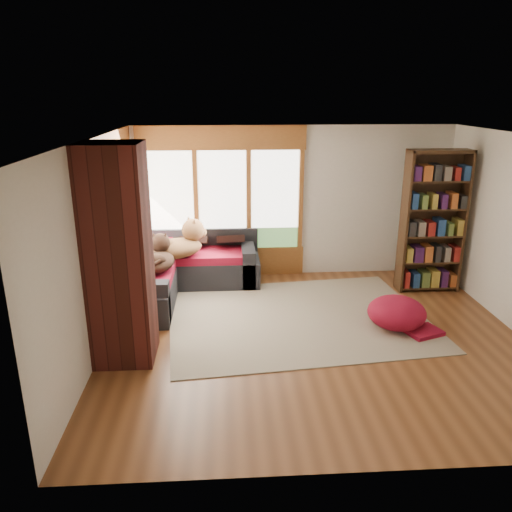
# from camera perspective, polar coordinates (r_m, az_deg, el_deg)

# --- Properties ---
(floor) EXTENTS (5.50, 5.50, 0.00)m
(floor) POSITION_cam_1_polar(r_m,az_deg,el_deg) (6.79, 6.69, -9.18)
(floor) COLOR brown
(floor) RESTS_ON ground
(ceiling) EXTENTS (5.50, 5.50, 0.00)m
(ceiling) POSITION_cam_1_polar(r_m,az_deg,el_deg) (6.06, 7.61, 13.23)
(ceiling) COLOR white
(wall_back) EXTENTS (5.50, 0.04, 2.60)m
(wall_back) POSITION_cam_1_polar(r_m,az_deg,el_deg) (8.70, 4.13, 6.15)
(wall_back) COLOR silver
(wall_back) RESTS_ON ground
(wall_front) EXTENTS (5.50, 0.04, 2.60)m
(wall_front) POSITION_cam_1_polar(r_m,az_deg,el_deg) (4.04, 13.60, -8.93)
(wall_front) COLOR silver
(wall_front) RESTS_ON ground
(wall_left) EXTENTS (0.04, 5.00, 2.60)m
(wall_left) POSITION_cam_1_polar(r_m,az_deg,el_deg) (6.40, -17.88, 0.87)
(wall_left) COLOR silver
(wall_left) RESTS_ON ground
(windows_back) EXTENTS (2.82, 0.10, 1.90)m
(windows_back) POSITION_cam_1_polar(r_m,az_deg,el_deg) (8.58, -3.85, 6.33)
(windows_back) COLOR brown
(windows_back) RESTS_ON wall_back
(windows_left) EXTENTS (0.10, 2.62, 1.90)m
(windows_left) POSITION_cam_1_polar(r_m,az_deg,el_deg) (7.50, -15.57, 3.97)
(windows_left) COLOR brown
(windows_left) RESTS_ON wall_left
(roller_blind) EXTENTS (0.03, 0.72, 0.90)m
(roller_blind) POSITION_cam_1_polar(r_m,az_deg,el_deg) (8.22, -14.47, 8.11)
(roller_blind) COLOR #7F8D5E
(roller_blind) RESTS_ON wall_left
(brick_chimney) EXTENTS (0.70, 0.70, 2.60)m
(brick_chimney) POSITION_cam_1_polar(r_m,az_deg,el_deg) (5.99, -15.41, -0.05)
(brick_chimney) COLOR #471914
(brick_chimney) RESTS_ON ground
(sectional_sofa) EXTENTS (2.20, 2.20, 0.80)m
(sectional_sofa) POSITION_cam_1_polar(r_m,az_deg,el_deg) (8.16, -9.00, -2.14)
(sectional_sofa) COLOR black
(sectional_sofa) RESTS_ON ground
(area_rug) EXTENTS (3.92, 3.15, 0.01)m
(area_rug) POSITION_cam_1_polar(r_m,az_deg,el_deg) (7.30, 4.74, -7.02)
(area_rug) COLOR beige
(area_rug) RESTS_ON ground
(bookshelf) EXTENTS (0.98, 0.33, 2.28)m
(bookshelf) POSITION_cam_1_polar(r_m,az_deg,el_deg) (8.43, 19.57, 3.65)
(bookshelf) COLOR #3C2414
(bookshelf) RESTS_ON ground
(pouf) EXTENTS (1.05, 1.05, 0.43)m
(pouf) POSITION_cam_1_polar(r_m,az_deg,el_deg) (7.19, 15.79, -6.15)
(pouf) COLOR maroon
(pouf) RESTS_ON area_rug
(dog_tan) EXTENTS (1.07, 0.94, 0.52)m
(dog_tan) POSITION_cam_1_polar(r_m,az_deg,el_deg) (8.09, -8.76, 1.40)
(dog_tan) COLOR brown
(dog_tan) RESTS_ON sectional_sofa
(dog_brindle) EXTENTS (0.52, 0.81, 0.43)m
(dog_brindle) POSITION_cam_1_polar(r_m,az_deg,el_deg) (7.62, -11.08, -0.19)
(dog_brindle) COLOR black
(dog_brindle) RESTS_ON sectional_sofa
(throw_pillows) EXTENTS (1.98, 1.68, 0.45)m
(throw_pillows) POSITION_cam_1_polar(r_m,az_deg,el_deg) (8.15, -8.81, 1.32)
(throw_pillows) COLOR black
(throw_pillows) RESTS_ON sectional_sofa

